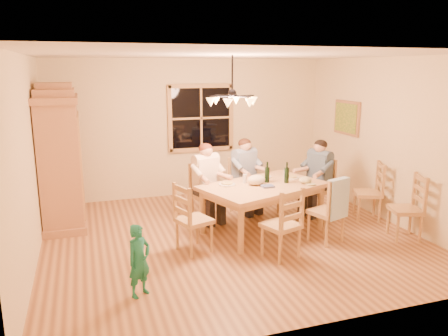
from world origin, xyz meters
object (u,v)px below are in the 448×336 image
object	(u,v)px
adult_slate_man	(319,168)
chair_spare_back	(367,202)
dining_table	(263,191)
chair_spare_front	(404,219)
adult_woman	(206,173)
child	(139,261)
armoire	(61,161)
chair_end_left	(194,230)
wine_bottle_b	(287,172)
chair_near_left	(281,236)
chair_far_right	(245,196)
chandelier	(232,100)
chair_near_right	(326,222)
chair_end_right	(317,198)
adult_plaid_man	(245,166)
wine_bottle_a	(267,172)
chair_far_left	(207,204)

from	to	relation	value
adult_slate_man	chair_spare_back	world-z (taller)	adult_slate_man
dining_table	chair_spare_front	world-z (taller)	chair_spare_front
adult_woman	child	bearing A→B (deg)	37.65
adult_woman	chair_spare_back	bearing A→B (deg)	145.81
armoire	chair_end_left	bearing A→B (deg)	-45.21
adult_slate_man	chair_spare_front	distance (m)	1.63
adult_slate_man	wine_bottle_b	size ratio (longest dim) A/B	2.65
dining_table	chair_near_left	distance (m)	1.05
chair_far_right	adult_woman	bearing A→B (deg)	0.00
armoire	chair_far_right	distance (m)	3.14
chair_near_left	armoire	bearing A→B (deg)	121.39
armoire	chair_spare_front	xyz separation A→B (m)	(4.87, -2.29, -0.75)
chandelier	chair_near_right	size ratio (longest dim) A/B	0.78
chair_end_right	chair_spare_front	distance (m)	1.53
armoire	chair_end_left	world-z (taller)	armoire
adult_woman	chair_end_right	bearing A→B (deg)	153.43
child	adult_plaid_man	bearing A→B (deg)	13.29
chandelier	chair_end_right	bearing A→B (deg)	16.08
adult_slate_man	child	size ratio (longest dim) A/B	1.04
chair_near_right	chair_far_right	bearing A→B (deg)	93.37
chair_far_right	wine_bottle_a	distance (m)	1.05
chandelier	chair_far_left	world-z (taller)	chandelier
chair_near_right	wine_bottle_a	bearing A→B (deg)	109.36
chandelier	chair_spare_front	world-z (taller)	chandelier
chair_far_left	adult_slate_man	world-z (taller)	adult_slate_man
armoire	wine_bottle_a	size ratio (longest dim) A/B	6.97
adult_plaid_man	wine_bottle_a	distance (m)	0.85
adult_woman	adult_plaid_man	xyz separation A→B (m)	(0.78, 0.27, 0.00)
adult_woman	child	distance (m)	2.55
chair_near_left	adult_slate_man	size ratio (longest dim) A/B	1.13
chair_far_left	chair_spare_front	size ratio (longest dim) A/B	1.00
chair_far_left	wine_bottle_a	bearing A→B (deg)	126.30
wine_bottle_a	chair_spare_front	world-z (taller)	wine_bottle_a
chandelier	wine_bottle_a	size ratio (longest dim) A/B	2.33
adult_woman	chair_end_left	bearing A→B (deg)	46.74
chandelier	wine_bottle_a	distance (m)	1.34
armoire	chair_spare_back	size ratio (longest dim) A/B	2.32
armoire	dining_table	distance (m)	3.28
dining_table	chair_spare_back	distance (m)	1.94
dining_table	adult_slate_man	world-z (taller)	adult_slate_man
adult_plaid_man	adult_slate_man	size ratio (longest dim) A/B	1.00
chair_spare_front	chair_spare_back	size ratio (longest dim) A/B	1.00
armoire	chandelier	bearing A→B (deg)	-30.53
chair_far_right	chair_near_right	distance (m)	1.75
chandelier	chair_near_left	size ratio (longest dim) A/B	0.78
chair_near_left	chair_near_right	world-z (taller)	same
chandelier	chair_near_left	xyz separation A→B (m)	(0.39, -0.89, -1.77)
chair_near_left	chandelier	bearing A→B (deg)	94.72
wine_bottle_a	chair_near_right	bearing A→B (deg)	-51.53
dining_table	chair_end_left	bearing A→B (deg)	-160.89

